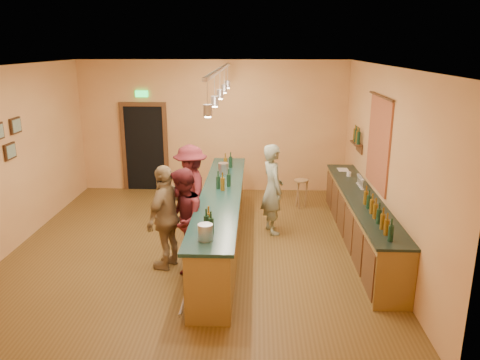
{
  "coord_description": "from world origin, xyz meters",
  "views": [
    {
      "loc": [
        1.08,
        -7.8,
        3.53
      ],
      "look_at": [
        0.78,
        0.2,
        1.21
      ],
      "focal_mm": 35.0,
      "sensor_mm": 36.0,
      "label": 1
    }
  ],
  "objects_px": {
    "customer_b": "(167,217)",
    "customer_c": "(191,189)",
    "bartender": "(272,189)",
    "customer_a": "(183,220)",
    "bar_stool": "(301,186)",
    "back_counter": "(361,220)",
    "tasting_bar": "(221,216)"
  },
  "relations": [
    {
      "from": "customer_b",
      "to": "customer_c",
      "type": "distance_m",
      "value": 1.51
    },
    {
      "from": "customer_b",
      "to": "customer_c",
      "type": "bearing_deg",
      "value": -165.04
    },
    {
      "from": "tasting_bar",
      "to": "customer_c",
      "type": "height_order",
      "value": "customer_c"
    },
    {
      "from": "back_counter",
      "to": "customer_a",
      "type": "relative_size",
      "value": 2.7
    },
    {
      "from": "bartender",
      "to": "customer_c",
      "type": "relative_size",
      "value": 1.01
    },
    {
      "from": "back_counter",
      "to": "customer_a",
      "type": "distance_m",
      "value": 3.25
    },
    {
      "from": "back_counter",
      "to": "customer_b",
      "type": "height_order",
      "value": "customer_b"
    },
    {
      "from": "tasting_bar",
      "to": "bartender",
      "type": "distance_m",
      "value": 1.23
    },
    {
      "from": "bartender",
      "to": "tasting_bar",
      "type": "bearing_deg",
      "value": 111.37
    },
    {
      "from": "back_counter",
      "to": "customer_c",
      "type": "height_order",
      "value": "customer_c"
    },
    {
      "from": "bar_stool",
      "to": "customer_b",
      "type": "bearing_deg",
      "value": -129.27
    },
    {
      "from": "customer_a",
      "to": "customer_b",
      "type": "xyz_separation_m",
      "value": [
        -0.27,
        0.09,
        0.02
      ]
    },
    {
      "from": "customer_c",
      "to": "back_counter",
      "type": "bearing_deg",
      "value": 66.07
    },
    {
      "from": "customer_b",
      "to": "bar_stool",
      "type": "height_order",
      "value": "customer_b"
    },
    {
      "from": "tasting_bar",
      "to": "bar_stool",
      "type": "distance_m",
      "value": 2.73
    },
    {
      "from": "bar_stool",
      "to": "customer_c",
      "type": "bearing_deg",
      "value": -146.67
    },
    {
      "from": "customer_c",
      "to": "bar_stool",
      "type": "bearing_deg",
      "value": 109.2
    },
    {
      "from": "customer_b",
      "to": "bar_stool",
      "type": "relative_size",
      "value": 2.64
    },
    {
      "from": "bartender",
      "to": "bar_stool",
      "type": "height_order",
      "value": "bartender"
    },
    {
      "from": "back_counter",
      "to": "bartender",
      "type": "xyz_separation_m",
      "value": [
        -1.58,
        0.57,
        0.39
      ]
    },
    {
      "from": "customer_b",
      "to": "back_counter",
      "type": "bearing_deg",
      "value": 128.18
    },
    {
      "from": "back_counter",
      "to": "customer_b",
      "type": "xyz_separation_m",
      "value": [
        -3.33,
        -0.96,
        0.38
      ]
    },
    {
      "from": "customer_b",
      "to": "bar_stool",
      "type": "bearing_deg",
      "value": 162.85
    },
    {
      "from": "customer_b",
      "to": "customer_c",
      "type": "height_order",
      "value": "customer_c"
    },
    {
      "from": "customer_a",
      "to": "back_counter",
      "type": "bearing_deg",
      "value": 104.46
    },
    {
      "from": "back_counter",
      "to": "customer_c",
      "type": "relative_size",
      "value": 2.63
    },
    {
      "from": "customer_a",
      "to": "customer_b",
      "type": "bearing_deg",
      "value": -113.09
    },
    {
      "from": "bartender",
      "to": "customer_a",
      "type": "bearing_deg",
      "value": 119.96
    },
    {
      "from": "tasting_bar",
      "to": "bartender",
      "type": "bearing_deg",
      "value": 39.19
    },
    {
      "from": "back_counter",
      "to": "bartender",
      "type": "relative_size",
      "value": 2.6
    },
    {
      "from": "tasting_bar",
      "to": "customer_a",
      "type": "xyz_separation_m",
      "value": [
        -0.55,
        -0.87,
        0.24
      ]
    },
    {
      "from": "customer_a",
      "to": "bar_stool",
      "type": "height_order",
      "value": "customer_a"
    }
  ]
}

